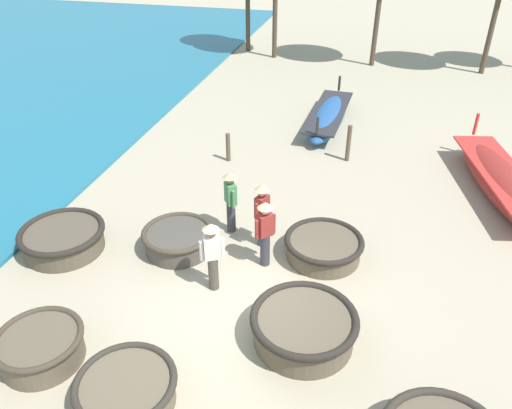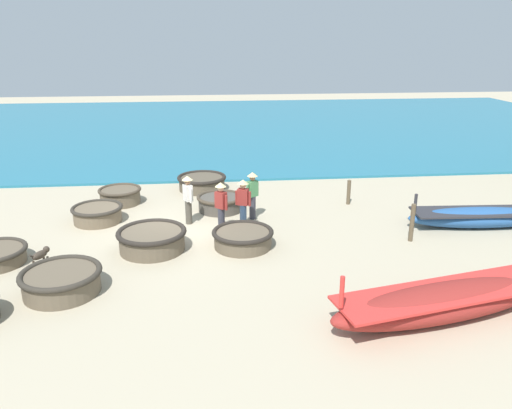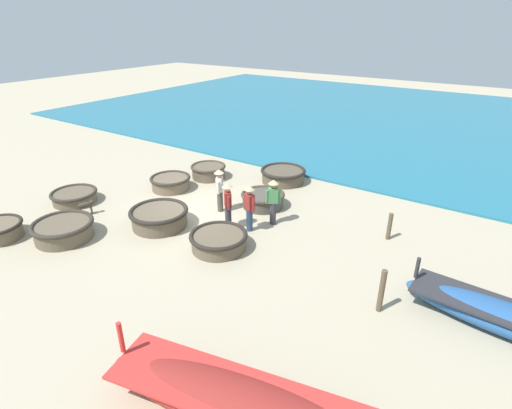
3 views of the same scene
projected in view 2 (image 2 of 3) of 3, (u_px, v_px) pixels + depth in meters
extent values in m
plane|color=tan|center=(175.00, 233.00, 16.05)|extent=(80.00, 80.00, 0.00)
cube|color=teal|center=(247.00, 126.00, 35.07)|extent=(28.00, 52.00, 0.10)
cylinder|color=brown|center=(120.00, 197.00, 18.81)|extent=(1.48, 1.48, 0.54)
torus|color=#42382B|center=(120.00, 190.00, 18.72)|extent=(1.59, 1.59, 0.12)
cylinder|color=brown|center=(243.00, 239.00, 14.94)|extent=(1.72, 1.72, 0.47)
torus|color=#28231E|center=(243.00, 232.00, 14.86)|extent=(1.85, 1.85, 0.14)
cylinder|color=brown|center=(62.00, 283.00, 12.24)|extent=(1.83, 1.83, 0.54)
torus|color=#332D26|center=(60.00, 273.00, 12.15)|extent=(1.98, 1.98, 0.15)
cylinder|color=#4C473F|center=(220.00, 204.00, 18.09)|extent=(1.57, 1.57, 0.50)
torus|color=#42382B|center=(220.00, 197.00, 18.01)|extent=(1.70, 1.70, 0.13)
cylinder|color=brown|center=(98.00, 215.00, 16.96)|extent=(1.59, 1.59, 0.50)
torus|color=#332D26|center=(97.00, 208.00, 16.88)|extent=(1.71, 1.71, 0.13)
cylinder|color=brown|center=(202.00, 184.00, 20.52)|extent=(1.86, 1.86, 0.52)
torus|color=#28231E|center=(202.00, 177.00, 20.43)|extent=(2.01, 2.01, 0.15)
cylinder|color=brown|center=(152.00, 241.00, 14.68)|extent=(1.90, 1.90, 0.57)
torus|color=#28231E|center=(151.00, 232.00, 14.59)|extent=(2.05, 2.05, 0.15)
ellipsoid|color=#285693|center=(480.00, 217.00, 16.52)|extent=(1.36, 4.90, 0.64)
cube|color=#2D2D33|center=(481.00, 212.00, 16.45)|extent=(1.38, 4.52, 0.06)
cylinder|color=#2D2D33|center=(416.00, 202.00, 16.23)|extent=(0.10, 0.10, 0.58)
ellipsoid|color=maroon|center=(442.00, 302.00, 11.10)|extent=(2.32, 5.63, 0.78)
cube|color=red|center=(444.00, 293.00, 11.02)|extent=(2.27, 5.21, 0.06)
cylinder|color=red|center=(342.00, 292.00, 10.14)|extent=(0.10, 0.10, 0.70)
cylinder|color=#383842|center=(221.00, 220.00, 16.02)|extent=(0.22, 0.22, 0.82)
cube|color=maroon|center=(221.00, 200.00, 15.80)|extent=(0.39, 0.40, 0.54)
sphere|color=#DBB28E|center=(221.00, 188.00, 15.68)|extent=(0.20, 0.20, 0.20)
cylinder|color=maroon|center=(226.00, 203.00, 15.69)|extent=(0.09, 0.09, 0.48)
cylinder|color=maroon|center=(216.00, 200.00, 15.95)|extent=(0.09, 0.09, 0.48)
cone|color=#D1BC84|center=(221.00, 185.00, 15.64)|extent=(0.36, 0.36, 0.14)
cylinder|color=#2D425B|center=(243.00, 217.00, 16.32)|extent=(0.22, 0.22, 0.82)
cube|color=maroon|center=(243.00, 197.00, 16.11)|extent=(0.33, 0.40, 0.54)
sphere|color=tan|center=(243.00, 186.00, 15.98)|extent=(0.20, 0.20, 0.20)
cylinder|color=maroon|center=(237.00, 198.00, 16.18)|extent=(0.09, 0.09, 0.48)
cylinder|color=maroon|center=(250.00, 199.00, 16.07)|extent=(0.09, 0.09, 0.48)
cone|color=#D1BC84|center=(243.00, 182.00, 15.94)|extent=(0.36, 0.36, 0.14)
cylinder|color=#4C473D|center=(189.00, 212.00, 16.75)|extent=(0.22, 0.22, 0.82)
cube|color=silver|center=(188.00, 193.00, 16.53)|extent=(0.40, 0.35, 0.54)
sphere|color=#A37556|center=(187.00, 182.00, 16.41)|extent=(0.20, 0.20, 0.20)
cylinder|color=silver|center=(191.00, 196.00, 16.37)|extent=(0.09, 0.09, 0.48)
cylinder|color=silver|center=(185.00, 193.00, 16.72)|extent=(0.09, 0.09, 0.48)
cone|color=#D1BC84|center=(187.00, 178.00, 16.37)|extent=(0.36, 0.36, 0.14)
cylinder|color=#383842|center=(253.00, 207.00, 17.19)|extent=(0.22, 0.22, 0.82)
cube|color=#4C8E56|center=(252.00, 189.00, 16.98)|extent=(0.38, 0.40, 0.54)
sphere|color=#A37556|center=(252.00, 178.00, 16.85)|extent=(0.20, 0.20, 0.20)
cylinder|color=#4C8E56|center=(248.00, 191.00, 16.85)|extent=(0.09, 0.09, 0.48)
cylinder|color=#4C8E56|center=(257.00, 189.00, 17.13)|extent=(0.09, 0.09, 0.48)
cone|color=#D1BC84|center=(252.00, 174.00, 16.81)|extent=(0.36, 0.36, 0.14)
ellipsoid|color=#3D3328|center=(40.00, 255.00, 13.50)|extent=(0.55, 0.42, 0.22)
sphere|color=#3D3328|center=(46.00, 249.00, 13.70)|extent=(0.18, 0.18, 0.18)
cylinder|color=#3D3328|center=(32.00, 257.00, 13.27)|extent=(0.20, 0.13, 0.16)
cylinder|color=#3D3328|center=(44.00, 260.00, 13.77)|extent=(0.06, 0.06, 0.28)
cylinder|color=#3D3328|center=(48.00, 261.00, 13.72)|extent=(0.06, 0.06, 0.28)
cylinder|color=#3D3328|center=(34.00, 266.00, 13.45)|extent=(0.06, 0.06, 0.28)
cylinder|color=#3D3328|center=(38.00, 267.00, 13.40)|extent=(0.06, 0.06, 0.28)
cylinder|color=brown|center=(412.00, 223.00, 15.26)|extent=(0.14, 0.14, 1.20)
cylinder|color=brown|center=(349.00, 192.00, 18.68)|extent=(0.14, 0.14, 0.93)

